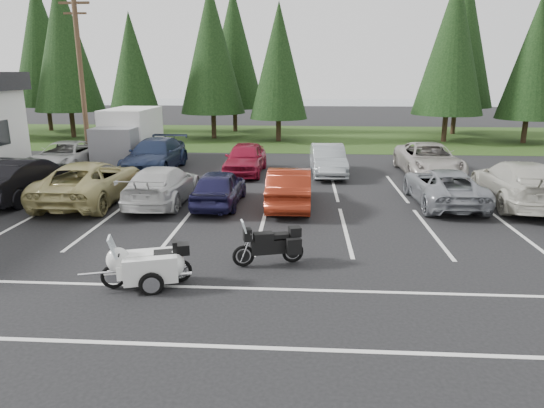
{
  "coord_description": "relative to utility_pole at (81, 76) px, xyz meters",
  "views": [
    {
      "loc": [
        1.8,
        -13.83,
        4.88
      ],
      "look_at": [
        0.94,
        -0.5,
        1.24
      ],
      "focal_mm": 32.0,
      "sensor_mm": 36.0,
      "label": 1
    }
  ],
  "objects": [
    {
      "name": "ground",
      "position": [
        10.0,
        -12.0,
        -4.7
      ],
      "size": [
        120.0,
        120.0,
        0.0
      ],
      "primitive_type": "plane",
      "color": "black",
      "rests_on": "ground"
    },
    {
      "name": "grass_strip",
      "position": [
        10.0,
        12.0,
        -4.69
      ],
      "size": [
        80.0,
        16.0,
        0.01
      ],
      "primitive_type": "cube",
      "color": "#213510",
      "rests_on": "ground"
    },
    {
      "name": "lake_water",
      "position": [
        14.0,
        43.0,
        -4.7
      ],
      "size": [
        70.0,
        50.0,
        0.02
      ],
      "primitive_type": "cube",
      "color": "gray",
      "rests_on": "ground"
    },
    {
      "name": "utility_pole",
      "position": [
        0.0,
        0.0,
        0.0
      ],
      "size": [
        1.6,
        0.26,
        9.0
      ],
      "color": "#473321",
      "rests_on": "ground"
    },
    {
      "name": "box_truck",
      "position": [
        2.0,
        0.5,
        -3.25
      ],
      "size": [
        2.4,
        5.6,
        2.9
      ],
      "primitive_type": null,
      "color": "silver",
      "rests_on": "ground"
    },
    {
      "name": "stall_markings",
      "position": [
        10.0,
        -10.0,
        -4.69
      ],
      "size": [
        32.0,
        16.0,
        0.01
      ],
      "primitive_type": "cube",
      "color": "silver",
      "rests_on": "ground"
    },
    {
      "name": "conifer_2",
      "position": [
        -6.0,
        10.8,
        2.25
      ],
      "size": [
        5.1,
        5.1,
        11.89
      ],
      "color": "#332316",
      "rests_on": "ground"
    },
    {
      "name": "conifer_3",
      "position": [
        -0.5,
        9.4,
        0.57
      ],
      "size": [
        3.87,
        3.87,
        9.02
      ],
      "color": "#332316",
      "rests_on": "ground"
    },
    {
      "name": "conifer_4",
      "position": [
        5.0,
        10.9,
        1.83
      ],
      "size": [
        4.8,
        4.8,
        11.17
      ],
      "color": "#332316",
      "rests_on": "ground"
    },
    {
      "name": "conifer_5",
      "position": [
        10.0,
        9.6,
        0.93
      ],
      "size": [
        4.14,
        4.14,
        9.63
      ],
      "color": "#332316",
      "rests_on": "ground"
    },
    {
      "name": "conifer_6",
      "position": [
        22.0,
        10.1,
        2.01
      ],
      "size": [
        4.93,
        4.93,
        11.48
      ],
      "color": "#332316",
      "rests_on": "ground"
    },
    {
      "name": "conifer_7",
      "position": [
        27.5,
        9.8,
        1.11
      ],
      "size": [
        4.27,
        4.27,
        9.94
      ],
      "color": "#332316",
      "rests_on": "ground"
    },
    {
      "name": "conifer_back_a",
      "position": [
        -10.0,
        15.0,
        2.49
      ],
      "size": [
        5.28,
        5.28,
        12.3
      ],
      "color": "#332316",
      "rests_on": "ground"
    },
    {
      "name": "conifer_back_b",
      "position": [
        6.0,
        15.5,
        2.07
      ],
      "size": [
        4.97,
        4.97,
        11.58
      ],
      "color": "#332316",
      "rests_on": "ground"
    },
    {
      "name": "conifer_back_c",
      "position": [
        24.0,
        14.8,
        2.8
      ],
      "size": [
        5.5,
        5.5,
        12.81
      ],
      "color": "#332316",
      "rests_on": "ground"
    },
    {
      "name": "car_near_1",
      "position": [
        0.81,
        -7.73,
        -3.87
      ],
      "size": [
        2.24,
        5.18,
        1.66
      ],
      "primitive_type": "imported",
      "rotation": [
        0.0,
        0.0,
        3.04
      ],
      "color": "black",
      "rests_on": "ground"
    },
    {
      "name": "car_near_2",
      "position": [
        3.61,
        -8.03,
        -3.9
      ],
      "size": [
        2.66,
        5.73,
        1.59
      ],
      "primitive_type": "imported",
      "rotation": [
        0.0,
        0.0,
        3.14
      ],
      "color": "tan",
      "rests_on": "ground"
    },
    {
      "name": "car_near_3",
      "position": [
        6.45,
        -8.06,
        -3.98
      ],
      "size": [
        2.14,
        5.01,
        1.44
      ],
      "primitive_type": "imported",
      "rotation": [
        0.0,
        0.0,
        3.12
      ],
      "color": "silver",
      "rests_on": "ground"
    },
    {
      "name": "car_near_4",
      "position": [
        8.68,
        -8.24,
        -4.01
      ],
      "size": [
        1.74,
        4.1,
        1.38
      ],
      "primitive_type": "imported",
      "rotation": [
        0.0,
        0.0,
        3.12
      ],
      "color": "#19173B",
      "rests_on": "ground"
    },
    {
      "name": "car_near_5",
      "position": [
        11.32,
        -8.19,
        -3.96
      ],
      "size": [
        1.57,
        4.49,
        1.48
      ],
      "primitive_type": "imported",
      "rotation": [
        0.0,
        0.0,
        3.14
      ],
      "color": "maroon",
      "rests_on": "ground"
    },
    {
      "name": "car_near_6",
      "position": [
        17.16,
        -7.53,
        -4.01
      ],
      "size": [
        2.33,
        4.95,
        1.37
      ],
      "primitive_type": "imported",
      "rotation": [
        0.0,
        0.0,
        3.15
      ],
      "color": "gray",
      "rests_on": "ground"
    },
    {
      "name": "car_near_7",
      "position": [
        19.98,
        -7.38,
        -3.86
      ],
      "size": [
        2.74,
        5.91,
        1.67
      ],
      "primitive_type": "imported",
      "rotation": [
        0.0,
        0.0,
        3.07
      ],
      "color": "beige",
      "rests_on": "ground"
    },
    {
      "name": "car_far_0",
      "position": [
        -0.32,
        -2.04,
        -3.97
      ],
      "size": [
        2.48,
        5.25,
        1.45
      ],
      "primitive_type": "imported",
      "rotation": [
        0.0,
        0.0,
        0.01
      ],
      "color": "#BABAB8",
      "rests_on": "ground"
    },
    {
      "name": "car_far_1",
      "position": [
        4.31,
        -1.9,
        -3.89
      ],
      "size": [
        2.48,
        5.65,
        1.61
      ],
      "primitive_type": "imported",
      "rotation": [
        0.0,
        0.0,
        -0.04
      ],
      "color": "#1A2541",
      "rests_on": "ground"
    },
    {
      "name": "car_far_2",
      "position": [
        8.96,
        -2.23,
        -3.93
      ],
      "size": [
        1.95,
        4.54,
        1.53
      ],
      "primitive_type": "imported",
      "rotation": [
        0.0,
        0.0,
        -0.03
      ],
      "color": "maroon",
      "rests_on": "ground"
    },
    {
      "name": "car_far_3",
      "position": [
        13.03,
        -2.27,
        -3.97
      ],
      "size": [
        1.75,
        4.49,
        1.46
      ],
      "primitive_type": "imported",
      "rotation": [
        0.0,
        0.0,
        0.05
      ],
      "color": "gray",
      "rests_on": "ground"
    },
    {
      "name": "car_far_4",
      "position": [
        17.92,
        -2.07,
        -3.93
      ],
      "size": [
        2.57,
        5.55,
        1.54
      ],
      "primitive_type": "imported",
      "rotation": [
        0.0,
        0.0,
        0.0
      ],
      "color": "#A6A099",
      "rests_on": "ground"
    },
    {
      "name": "touring_motorcycle",
      "position": [
        8.18,
        -15.46,
        -4.05
      ],
      "size": [
        2.43,
        1.35,
        1.29
      ],
      "primitive_type": null,
      "rotation": [
        0.0,
        0.0,
        0.29
      ],
      "color": "silver",
      "rests_on": "ground"
    },
    {
      "name": "cargo_trailer",
      "position": [
        8.29,
        -15.49,
        -4.29
      ],
      "size": [
        1.99,
        1.48,
        0.82
      ],
      "primitive_type": null,
      "rotation": [
        0.0,
        0.0,
        0.3
      ],
      "color": "silver",
      "rests_on": "ground"
    },
    {
      "name": "adventure_motorcycle",
      "position": [
        10.95,
        -14.0,
        -4.06
      ],
      "size": [
        2.22,
        1.29,
        1.28
      ],
      "primitive_type": null,
      "rotation": [
        0.0,
        0.0,
        0.28
      ],
      "color": "black",
      "rests_on": "ground"
    }
  ]
}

